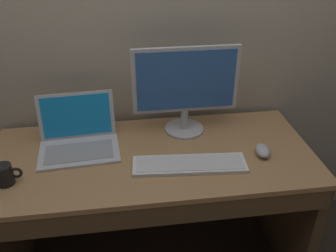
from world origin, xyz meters
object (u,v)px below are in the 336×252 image
object	(u,v)px
coffee_mug	(5,175)
external_monitor	(186,87)
computer_mouse	(263,151)
laptop_silver	(78,136)
wired_keyboard	(190,164)

from	to	relation	value
coffee_mug	external_monitor	bearing A→B (deg)	21.14
external_monitor	computer_mouse	size ratio (longest dim) A/B	4.85
computer_mouse	laptop_silver	bearing A→B (deg)	173.25
external_monitor	computer_mouse	xyz separation A→B (m)	(0.31, -0.25, -0.22)
external_monitor	coffee_mug	distance (m)	0.85
wired_keyboard	coffee_mug	world-z (taller)	coffee_mug
laptop_silver	external_monitor	xyz separation A→B (m)	(0.51, 0.07, 0.18)
laptop_silver	computer_mouse	xyz separation A→B (m)	(0.81, -0.19, -0.03)
laptop_silver	computer_mouse	world-z (taller)	laptop_silver
external_monitor	computer_mouse	distance (m)	0.45
computer_mouse	coffee_mug	distance (m)	1.08
laptop_silver	coffee_mug	size ratio (longest dim) A/B	3.44
external_monitor	wired_keyboard	world-z (taller)	external_monitor
computer_mouse	wired_keyboard	bearing A→B (deg)	-167.60
wired_keyboard	coffee_mug	distance (m)	0.75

